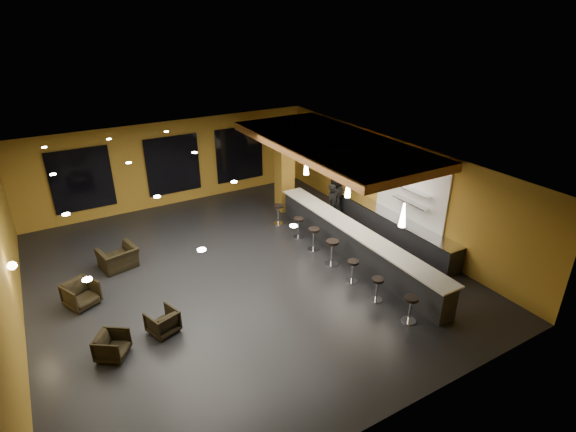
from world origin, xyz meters
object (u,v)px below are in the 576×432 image
bar_stool_1 (377,286)px  bar_stool_2 (353,268)px  bar_counter (354,244)px  bar_stool_5 (298,225)px  bar_stool_4 (314,236)px  bar_stool_0 (411,306)px  bar_stool_6 (278,212)px  staff_c (336,196)px  armchair_b (163,322)px  armchair_d (118,258)px  pendant_2 (306,165)px  armchair_c (81,294)px  staff_a (333,206)px  pendant_0 (403,215)px  pendant_1 (348,187)px  staff_b (338,197)px  prep_counter (390,226)px  armchair_a (112,346)px  column (284,169)px  bar_stool_3 (332,249)px

bar_stool_1 → bar_stool_2: bar_stool_2 is taller
bar_stool_1 → bar_counter: bearing=67.3°
bar_stool_5 → bar_stool_4: bearing=-91.5°
bar_stool_0 → bar_stool_6: size_ratio=0.97×
staff_c → armchair_b: bearing=-173.0°
armchair_d → pendant_2: bearing=165.6°
armchair_c → pendant_2: bearing=-16.2°
pendant_2 → armchair_c: 8.52m
armchair_c → bar_stool_0: bearing=-60.1°
staff_c → staff_a: bearing=-149.5°
pendant_0 → bar_stool_5: size_ratio=0.92×
pendant_1 → staff_b: 3.29m
bar_counter → bar_stool_5: size_ratio=10.54×
staff_b → armchair_d: staff_b is taller
bar_counter → armchair_b: (-6.56, -0.57, -0.18)m
prep_counter → bar_stool_4: size_ratio=7.51×
prep_counter → staff_a: bearing=124.1°
armchair_b → bar_counter: bearing=166.2°
bar_counter → staff_a: staff_a is taller
staff_b → armchair_a: bearing=-149.2°
column → bar_stool_4: bearing=-103.9°
staff_a → pendant_0: bearing=-115.7°
prep_counter → bar_stool_0: prep_counter is taller
staff_b → armchair_d: (-8.36, 0.26, -0.45)m
staff_a → bar_stool_3: 2.86m
staff_c → pendant_2: bearing=161.6°
pendant_1 → armchair_c: (-8.18, 1.20, -1.99)m
prep_counter → staff_b: (-0.51, 2.49, 0.37)m
bar_counter → staff_b: staff_b is taller
pendant_0 → bar_stool_6: 5.85m
pendant_0 → armchair_b: bearing=167.7°
pendant_2 → staff_a: bearing=-41.7°
prep_counter → armchair_d: prep_counter is taller
prep_counter → bar_stool_3: (-2.89, -0.50, 0.12)m
staff_b → bar_stool_0: 6.83m
pendant_2 → bar_stool_3: bearing=-106.6°
staff_a → armchair_d: staff_a is taller
column → pendant_1: bearing=-90.0°
staff_a → bar_stool_2: size_ratio=2.32×
pendant_0 → staff_b: size_ratio=0.44×
prep_counter → bar_stool_1: size_ratio=8.35×
armchair_b → bar_stool_6: bearing=-163.1°
pendant_2 → armchair_a: (-7.84, -3.85, -2.04)m
armchair_c → bar_stool_5: bar_stool_5 is taller
column → armchair_b: size_ratio=5.02×
bar_stool_2 → bar_stool_3: size_ratio=0.85×
bar_stool_2 → staff_b: bearing=59.5°
pendant_2 → bar_stool_0: size_ratio=0.91×
staff_b → armchair_c: 9.76m
bar_counter → armchair_d: (-6.87, 3.25, -0.15)m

